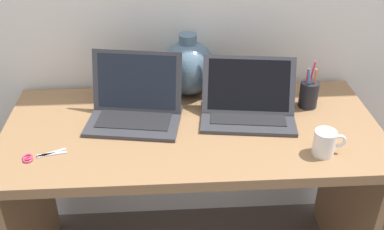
{
  "coord_description": "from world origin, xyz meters",
  "views": [
    {
      "loc": [
        -0.09,
        -1.44,
        1.7
      ],
      "look_at": [
        0.0,
        0.0,
        0.81
      ],
      "focal_mm": 42.45,
      "sensor_mm": 36.0,
      "label": 1
    }
  ],
  "objects_px": {
    "green_vase": "(188,67)",
    "scissors": "(36,157)",
    "pen_cup": "(309,94)",
    "laptop_left": "(136,102)",
    "laptop_right": "(248,102)",
    "coffee_mug": "(325,143)"
  },
  "relations": [
    {
      "from": "green_vase",
      "to": "scissors",
      "type": "distance_m",
      "value": 0.7
    },
    {
      "from": "pen_cup",
      "to": "scissors",
      "type": "xyz_separation_m",
      "value": [
        -1.02,
        -0.28,
        -0.05
      ]
    },
    {
      "from": "green_vase",
      "to": "scissors",
      "type": "height_order",
      "value": "green_vase"
    },
    {
      "from": "green_vase",
      "to": "pen_cup",
      "type": "bearing_deg",
      "value": -17.23
    },
    {
      "from": "scissors",
      "to": "laptop_left",
      "type": "bearing_deg",
      "value": 36.18
    },
    {
      "from": "laptop_left",
      "to": "pen_cup",
      "type": "relative_size",
      "value": 1.99
    },
    {
      "from": "scissors",
      "to": "pen_cup",
      "type": "bearing_deg",
      "value": 15.48
    },
    {
      "from": "laptop_left",
      "to": "laptop_right",
      "type": "xyz_separation_m",
      "value": [
        0.44,
        -0.01,
        -0.01
      ]
    },
    {
      "from": "green_vase",
      "to": "pen_cup",
      "type": "distance_m",
      "value": 0.5
    },
    {
      "from": "laptop_left",
      "to": "coffee_mug",
      "type": "xyz_separation_m",
      "value": [
        0.66,
        -0.28,
        -0.02
      ]
    },
    {
      "from": "laptop_left",
      "to": "scissors",
      "type": "distance_m",
      "value": 0.42
    },
    {
      "from": "laptop_right",
      "to": "green_vase",
      "type": "xyz_separation_m",
      "value": [
        -0.22,
        0.2,
        0.06
      ]
    },
    {
      "from": "laptop_left",
      "to": "laptop_right",
      "type": "bearing_deg",
      "value": -1.57
    },
    {
      "from": "laptop_right",
      "to": "laptop_left",
      "type": "bearing_deg",
      "value": 178.43
    },
    {
      "from": "green_vase",
      "to": "scissors",
      "type": "relative_size",
      "value": 1.8
    },
    {
      "from": "coffee_mug",
      "to": "laptop_left",
      "type": "bearing_deg",
      "value": 156.8
    },
    {
      "from": "laptop_right",
      "to": "coffee_mug",
      "type": "bearing_deg",
      "value": -50.63
    },
    {
      "from": "laptop_right",
      "to": "scissors",
      "type": "height_order",
      "value": "laptop_right"
    },
    {
      "from": "coffee_mug",
      "to": "scissors",
      "type": "bearing_deg",
      "value": 177.77
    },
    {
      "from": "laptop_right",
      "to": "pen_cup",
      "type": "height_order",
      "value": "laptop_right"
    },
    {
      "from": "laptop_left",
      "to": "green_vase",
      "type": "height_order",
      "value": "green_vase"
    },
    {
      "from": "laptop_left",
      "to": "coffee_mug",
      "type": "height_order",
      "value": "laptop_left"
    }
  ]
}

